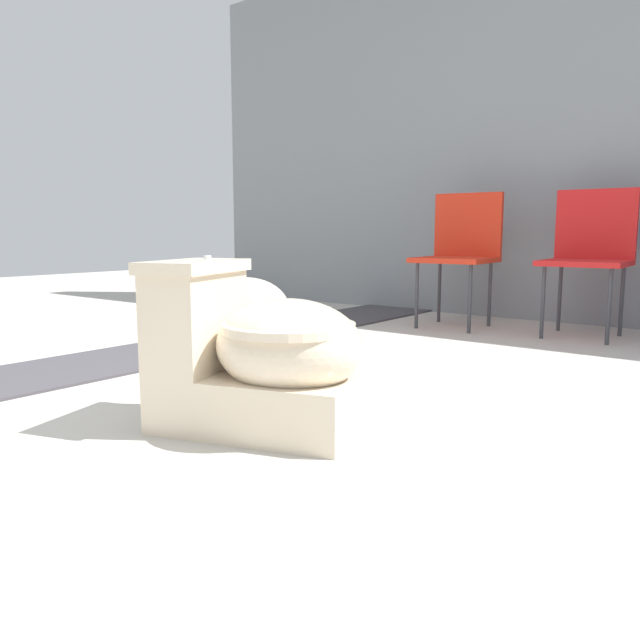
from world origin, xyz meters
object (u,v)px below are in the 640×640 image
at_px(folding_chair_left, 461,245).
at_px(boulder_far, 227,321).
at_px(toilet, 259,358).
at_px(boulder_near, 246,311).
at_px(folding_chair_middle, 590,246).

distance_m(folding_chair_left, boulder_far, 1.60).
bearing_deg(toilet, folding_chair_left, 83.21).
distance_m(folding_chair_left, boulder_near, 1.48).
xyz_separation_m(toilet, folding_chair_left, (-0.46, 2.32, 0.29)).
bearing_deg(toilet, boulder_near, 118.28).
height_order(toilet, boulder_far, toilet).
relative_size(folding_chair_left, boulder_near, 1.79).
bearing_deg(boulder_far, folding_chair_middle, 48.46).
relative_size(toilet, folding_chair_middle, 0.85).
bearing_deg(boulder_far, boulder_near, 86.04).
xyz_separation_m(folding_chair_middle, boulder_far, (-1.36, -1.53, -0.38)).
height_order(folding_chair_middle, boulder_near, folding_chair_middle).
bearing_deg(toilet, folding_chair_middle, 65.34).
xyz_separation_m(toilet, folding_chair_middle, (0.28, 2.42, 0.29)).
distance_m(folding_chair_middle, boulder_near, 1.97).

